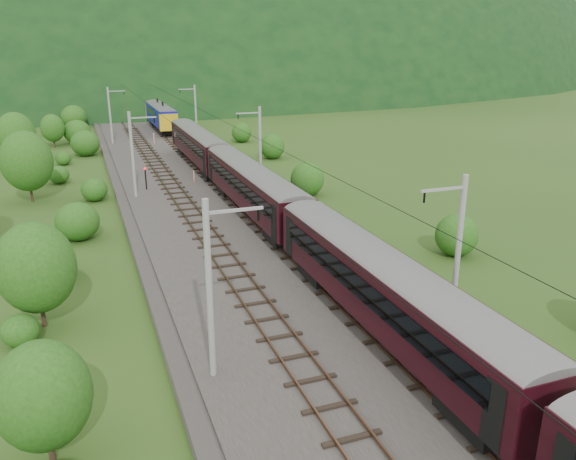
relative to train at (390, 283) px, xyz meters
name	(u,v)px	position (x,y,z in m)	size (l,w,h in m)	color
ground	(341,354)	(-2.40, 0.08, -3.41)	(600.00, 600.00, 0.00)	#294816
railbed	(273,275)	(-2.40, 10.08, -3.26)	(14.00, 220.00, 0.30)	#38332D
track_left	(237,277)	(-4.80, 10.08, -3.04)	(2.40, 220.00, 0.27)	brown
track_right	(308,267)	(0.00, 10.08, -3.04)	(2.40, 220.00, 0.27)	brown
catenary_left	(133,153)	(-8.52, 32.08, 1.09)	(2.54, 192.28, 8.00)	gray
catenary_right	(259,145)	(3.72, 32.08, 1.09)	(2.54, 192.28, 8.00)	gray
overhead_wires	(272,167)	(-2.40, 10.08, 3.69)	(4.83, 198.00, 0.03)	black
mountain_main	(97,76)	(-2.40, 260.08, -3.41)	(504.00, 360.00, 244.00)	#113316
train	(390,283)	(0.00, 0.00, 0.00)	(2.86, 159.15, 4.97)	black
hazard_post_near	(154,138)	(-2.95, 61.82, -2.34)	(0.16, 0.16, 1.54)	red
hazard_post_far	(194,176)	(-2.25, 36.15, -2.47)	(0.14, 0.14, 1.29)	red
signal	(146,177)	(-7.31, 34.78, -1.81)	(0.24, 0.24, 2.21)	black
vegetation_left	(48,183)	(-16.02, 30.51, -0.78)	(12.87, 146.93, 6.65)	#214E14
vegetation_right	(385,209)	(9.62, 17.16, -2.02)	(7.43, 105.80, 3.08)	#214E14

